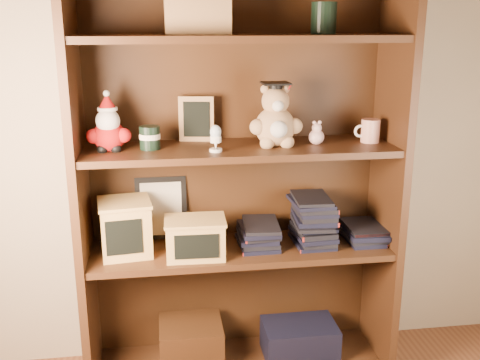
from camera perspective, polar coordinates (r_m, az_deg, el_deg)
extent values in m
cube|color=tan|center=(2.21, -6.29, 11.99)|extent=(3.00, 0.04, 2.50)
cube|color=#3D2311|center=(2.11, -15.91, -1.14)|extent=(0.03, 0.35, 1.60)
cube|color=#3D2311|center=(2.27, 14.80, 0.09)|extent=(0.03, 0.35, 1.60)
cube|color=#39200F|center=(2.27, -0.59, 0.65)|extent=(1.20, 0.02, 1.60)
cube|color=#3D2311|center=(2.03, 0.00, 14.22)|extent=(1.14, 0.33, 0.02)
cube|color=#39200F|center=(2.37, -4.99, -16.21)|extent=(0.25, 0.22, 0.18)
cube|color=black|center=(2.44, 6.05, -15.78)|extent=(0.30, 0.20, 0.14)
cube|color=#9E7547|center=(2.01, -4.42, 16.23)|extent=(0.22, 0.18, 0.12)
cylinder|color=black|center=(2.09, 8.50, 15.96)|extent=(0.09, 0.09, 0.11)
cube|color=#3D2311|center=(2.20, 0.00, -7.09)|extent=(1.14, 0.33, 0.02)
cube|color=#3D2311|center=(2.08, 0.00, 3.12)|extent=(1.14, 0.33, 0.02)
sphere|color=#A50F0F|center=(2.05, -13.15, 4.37)|extent=(0.11, 0.11, 0.11)
sphere|color=#A50F0F|center=(2.04, -14.65, 4.33)|extent=(0.05, 0.05, 0.05)
sphere|color=#A50F0F|center=(2.03, -11.73, 4.46)|extent=(0.05, 0.05, 0.05)
sphere|color=black|center=(2.03, -13.80, 3.06)|extent=(0.04, 0.04, 0.04)
sphere|color=black|center=(2.03, -12.47, 3.12)|extent=(0.04, 0.04, 0.04)
sphere|color=white|center=(2.03, -13.28, 5.86)|extent=(0.08, 0.08, 0.08)
sphere|color=#D8B293|center=(2.04, -13.28, 6.45)|extent=(0.06, 0.06, 0.06)
cone|color=#A50F0F|center=(2.03, -13.37, 7.76)|extent=(0.07, 0.07, 0.06)
sphere|color=white|center=(2.03, -13.42, 8.55)|extent=(0.02, 0.02, 0.02)
cylinder|color=white|center=(2.03, -13.32, 7.05)|extent=(0.07, 0.07, 0.01)
cylinder|color=black|center=(2.05, -9.15, 4.27)|extent=(0.07, 0.07, 0.08)
cylinder|color=beige|center=(2.04, -9.15, 4.42)|extent=(0.08, 0.08, 0.02)
cube|color=#9E7547|center=(2.15, -4.45, 6.21)|extent=(0.13, 0.04, 0.17)
cube|color=black|center=(2.14, -4.43, 6.16)|extent=(0.10, 0.02, 0.13)
cube|color=#9E7547|center=(2.20, -4.46, 4.49)|extent=(0.07, 0.07, 0.01)
cylinder|color=white|center=(1.99, -2.47, 3.05)|extent=(0.05, 0.05, 0.01)
cone|color=white|center=(1.98, -2.48, 3.61)|extent=(0.02, 0.02, 0.03)
cylinder|color=white|center=(1.98, -2.48, 4.18)|extent=(0.04, 0.04, 0.02)
ellipsoid|color=silver|center=(1.98, -2.49, 4.90)|extent=(0.04, 0.04, 0.05)
sphere|color=tan|center=(2.08, 3.58, 5.41)|extent=(0.15, 0.15, 0.15)
sphere|color=white|center=(2.02, 3.94, 5.17)|extent=(0.06, 0.06, 0.06)
sphere|color=tan|center=(2.05, 1.80, 5.40)|extent=(0.06, 0.06, 0.06)
sphere|color=tan|center=(2.08, 5.57, 5.48)|extent=(0.06, 0.06, 0.06)
sphere|color=tan|center=(2.04, 2.77, 3.80)|extent=(0.05, 0.05, 0.05)
sphere|color=tan|center=(2.06, 4.80, 3.85)|extent=(0.05, 0.05, 0.05)
sphere|color=tan|center=(2.07, 3.62, 8.00)|extent=(0.10, 0.10, 0.10)
sphere|color=white|center=(2.03, 3.86, 7.54)|extent=(0.04, 0.04, 0.04)
sphere|color=tan|center=(2.06, 2.56, 9.20)|extent=(0.03, 0.03, 0.03)
sphere|color=tan|center=(2.08, 4.59, 9.21)|extent=(0.03, 0.03, 0.03)
cylinder|color=black|center=(2.06, 3.65, 9.46)|extent=(0.05, 0.05, 0.02)
cube|color=black|center=(2.06, 3.65, 9.78)|extent=(0.10, 0.10, 0.01)
cylinder|color=#A50F0F|center=(2.05, 5.09, 9.40)|extent=(0.00, 0.05, 0.03)
sphere|color=beige|center=(2.13, 7.77, 4.35)|extent=(0.06, 0.06, 0.06)
sphere|color=beige|center=(2.12, 7.80, 5.26)|extent=(0.04, 0.04, 0.04)
sphere|color=beige|center=(2.12, 7.55, 5.81)|extent=(0.01, 0.01, 0.01)
sphere|color=beige|center=(2.12, 8.10, 5.81)|extent=(0.01, 0.01, 0.01)
cylinder|color=silver|center=(2.19, 13.10, 4.89)|extent=(0.07, 0.07, 0.09)
torus|color=white|center=(2.18, 12.12, 4.88)|extent=(0.05, 0.01, 0.05)
cube|color=black|center=(2.26, -8.00, -2.83)|extent=(0.20, 0.05, 0.25)
cube|color=beige|center=(2.25, -8.00, -2.91)|extent=(0.16, 0.03, 0.21)
cube|color=tan|center=(2.14, -11.55, -4.83)|extent=(0.20, 0.20, 0.20)
cube|color=black|center=(2.06, -11.68, -5.73)|extent=(0.13, 0.02, 0.13)
cube|color=tan|center=(2.11, -11.71, -2.24)|extent=(0.21, 0.21, 0.01)
cube|color=tan|center=(2.09, -4.56, -5.97)|extent=(0.22, 0.16, 0.14)
cube|color=black|center=(2.02, -4.41, -6.78)|extent=(0.16, 0.01, 0.09)
cube|color=tan|center=(2.07, -4.60, -4.11)|extent=(0.23, 0.17, 0.01)
cube|color=black|center=(2.20, 1.91, -6.49)|extent=(0.14, 0.20, 0.02)
cube|color=black|center=(2.20, 1.92, -6.10)|extent=(0.14, 0.20, 0.02)
cube|color=black|center=(2.19, 1.92, -5.71)|extent=(0.14, 0.20, 0.02)
cube|color=black|center=(2.19, 1.92, -5.32)|extent=(0.14, 0.20, 0.02)
cube|color=black|center=(2.18, 1.93, -4.93)|extent=(0.14, 0.20, 0.02)
cube|color=black|center=(2.17, 1.93, -4.54)|extent=(0.14, 0.20, 0.02)
cube|color=black|center=(2.25, 7.31, -6.14)|extent=(0.14, 0.20, 0.02)
cube|color=black|center=(2.24, 7.32, -5.76)|extent=(0.14, 0.20, 0.02)
cube|color=black|center=(2.24, 7.34, -5.38)|extent=(0.14, 0.20, 0.02)
cube|color=black|center=(2.23, 7.35, -5.00)|extent=(0.14, 0.20, 0.02)
cube|color=black|center=(2.23, 7.37, -4.61)|extent=(0.14, 0.20, 0.02)
cube|color=black|center=(2.22, 7.38, -4.23)|extent=(0.14, 0.20, 0.02)
cube|color=black|center=(2.21, 7.40, -3.84)|extent=(0.14, 0.20, 0.02)
cube|color=black|center=(2.21, 7.41, -3.45)|extent=(0.14, 0.20, 0.02)
cube|color=black|center=(2.20, 7.42, -3.06)|extent=(0.14, 0.20, 0.02)
cube|color=black|center=(2.20, 7.44, -2.66)|extent=(0.14, 0.20, 0.02)
cube|color=black|center=(2.19, 7.45, -2.27)|extent=(0.14, 0.20, 0.02)
cube|color=black|center=(2.19, 7.47, -1.87)|extent=(0.14, 0.20, 0.02)
cube|color=black|center=(2.31, 12.33, -5.77)|extent=(0.14, 0.20, 0.02)
cube|color=black|center=(2.31, 12.35, -5.40)|extent=(0.14, 0.20, 0.02)
cube|color=black|center=(2.30, 12.37, -5.03)|extent=(0.14, 0.20, 0.02)
cube|color=black|center=(2.29, 12.40, -4.66)|extent=(0.14, 0.20, 0.02)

